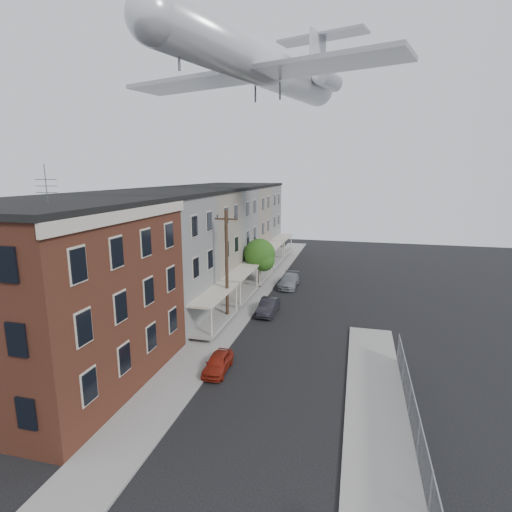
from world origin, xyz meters
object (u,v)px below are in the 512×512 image
(utility_pole, at_px, (227,265))
(car_near, at_px, (218,363))
(car_mid, at_px, (268,306))
(car_far, at_px, (289,281))
(airplane, at_px, (265,67))
(street_tree, at_px, (261,256))

(utility_pole, xyz_separation_m, car_near, (2.00, -7.89, -4.12))
(car_near, bearing_deg, car_mid, 83.79)
(utility_pole, xyz_separation_m, car_far, (3.09, 11.20, -4.02))
(airplane, bearing_deg, utility_pole, -106.58)
(street_tree, height_order, car_far, street_tree)
(utility_pole, relative_size, airplane, 0.33)
(utility_pole, distance_m, car_near, 9.12)
(airplane, bearing_deg, street_tree, 108.13)
(utility_pole, distance_m, street_tree, 10.00)
(car_far, bearing_deg, car_mid, -92.51)
(car_far, relative_size, airplane, 0.16)
(utility_pole, height_order, car_mid, utility_pole)
(street_tree, relative_size, car_mid, 1.34)
(utility_pole, bearing_deg, car_mid, 44.77)
(utility_pole, bearing_deg, street_tree, 88.11)
(car_near, relative_size, car_far, 0.72)
(utility_pole, height_order, car_near, utility_pole)
(utility_pole, distance_m, airplane, 16.77)
(airplane, bearing_deg, car_near, -88.75)
(car_mid, xyz_separation_m, airplane, (-1.04, 3.00, 19.71))
(utility_pole, height_order, car_far, utility_pole)
(car_near, xyz_separation_m, car_mid, (0.74, 10.61, 0.09))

